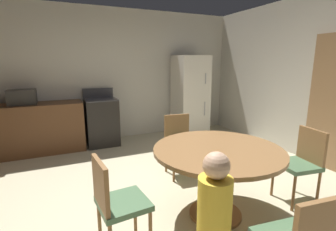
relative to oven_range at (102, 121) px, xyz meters
The scene contains 13 objects.
ground_plane 2.68m from the oven_range, 82.95° to the right, with size 14.00×14.00×0.00m, color beige.
wall_back 1.02m from the oven_range, 50.74° to the left, with size 5.76×0.12×2.70m, color beige.
wall_right 4.00m from the oven_range, 37.27° to the right, with size 0.12×5.51×2.70m, color beige.
kitchen_counter 1.30m from the oven_range, behind, with size 1.90×0.60×0.90m, color brown.
oven_range is the anchor object (origin of this frame).
refrigerator 2.01m from the oven_range, ahead, with size 0.68×0.68×1.76m.
microwave 1.43m from the oven_range, behind, with size 0.44×0.32×0.26m, color #2D2B28.
door_panelled 4.02m from the oven_range, 41.08° to the right, with size 0.05×0.84×2.04m, color #9E754C.
dining_table 3.00m from the oven_range, 76.29° to the right, with size 1.33×1.33×0.76m.
chair_west 3.05m from the oven_range, 97.08° to the right, with size 0.44×0.44×0.87m.
chair_north 2.00m from the oven_range, 66.00° to the right, with size 0.44×0.44×0.87m.
chair_east 3.55m from the oven_range, 59.64° to the right, with size 0.45×0.45×0.87m.
person_child 3.74m from the oven_range, 88.29° to the right, with size 0.31×0.31×1.09m.
Camera 1 is at (-1.05, -2.28, 1.62)m, focal length 26.39 mm.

